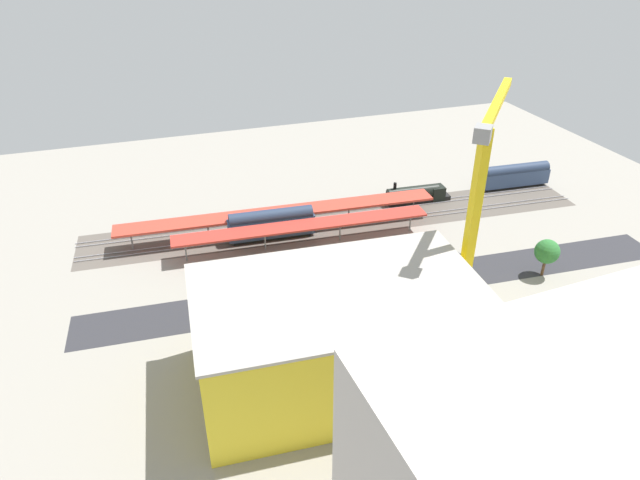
% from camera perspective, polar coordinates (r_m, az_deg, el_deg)
% --- Properties ---
extents(ground_plane, '(169.85, 169.85, 0.00)m').
position_cam_1_polar(ground_plane, '(102.98, 6.04, -3.14)').
color(ground_plane, gray).
rests_on(ground_plane, ground).
extents(rail_bed, '(106.81, 20.31, 0.01)m').
position_cam_1_polar(rail_bed, '(119.48, 2.04, 2.04)').
color(rail_bed, '#5B544C').
rests_on(rail_bed, ground).
extents(street_asphalt, '(106.52, 15.71, 0.01)m').
position_cam_1_polar(street_asphalt, '(99.61, 7.09, -4.48)').
color(street_asphalt, '#2D2D33').
rests_on(street_asphalt, ground).
extents(track_rails, '(105.95, 13.90, 0.12)m').
position_cam_1_polar(track_rails, '(119.40, 2.04, 2.12)').
color(track_rails, '#9E9EA8').
rests_on(track_rails, ground).
extents(platform_canopy_near, '(50.04, 7.59, 4.56)m').
position_cam_1_polar(platform_canopy_near, '(108.25, -1.74, 1.47)').
color(platform_canopy_near, '#B73328').
rests_on(platform_canopy_near, ground).
extents(platform_canopy_far, '(64.98, 8.99, 4.51)m').
position_cam_1_polar(platform_canopy_far, '(113.71, -4.07, 2.86)').
color(platform_canopy_far, '#C63D2D').
rests_on(platform_canopy_far, ground).
extents(locomotive, '(14.96, 3.80, 5.26)m').
position_cam_1_polar(locomotive, '(128.46, 9.95, 4.61)').
color(locomotive, black).
rests_on(locomotive, ground).
extents(passenger_coach, '(16.95, 3.97, 5.76)m').
position_cam_1_polar(passenger_coach, '(141.08, 19.19, 6.24)').
color(passenger_coach, black).
rests_on(passenger_coach, ground).
extents(freight_coach_far, '(17.39, 3.99, 6.26)m').
position_cam_1_polar(freight_coach_far, '(111.57, -4.96, 1.70)').
color(freight_coach_far, black).
rests_on(freight_coach_far, ground).
extents(parked_car_0, '(4.79, 2.09, 1.55)m').
position_cam_1_polar(parked_car_0, '(107.48, 13.36, -1.88)').
color(parked_car_0, black).
rests_on(parked_car_0, ground).
extents(parked_car_1, '(4.14, 1.97, 1.71)m').
position_cam_1_polar(parked_car_1, '(105.26, 10.18, -2.19)').
color(parked_car_1, black).
rests_on(parked_car_1, ground).
extents(parked_car_2, '(4.89, 2.22, 1.71)m').
position_cam_1_polar(parked_car_2, '(102.43, 7.13, -2.90)').
color(parked_car_2, black).
rests_on(parked_car_2, ground).
extents(parked_car_3, '(4.56, 1.87, 1.83)m').
position_cam_1_polar(parked_car_3, '(99.59, 3.38, -3.72)').
color(parked_car_3, black).
rests_on(parked_car_3, ground).
extents(parked_car_4, '(4.58, 2.18, 1.58)m').
position_cam_1_polar(parked_car_4, '(97.93, -0.04, -4.38)').
color(parked_car_4, black).
rests_on(parked_car_4, ground).
extents(parked_car_5, '(4.25, 2.08, 1.54)m').
position_cam_1_polar(parked_car_5, '(97.04, -3.55, -4.82)').
color(parked_car_5, black).
rests_on(parked_car_5, ground).
extents(construction_building, '(38.40, 24.15, 14.41)m').
position_cam_1_polar(construction_building, '(76.45, 1.87, -9.72)').
color(construction_building, yellow).
rests_on(construction_building, ground).
extents(construction_roof_slab, '(39.04, 24.79, 0.40)m').
position_cam_1_polar(construction_roof_slab, '(71.93, 1.97, -5.18)').
color(construction_roof_slab, '#ADA89E').
rests_on(construction_roof_slab, construction_building).
extents(tower_crane, '(19.95, 22.77, 33.73)m').
position_cam_1_polar(tower_crane, '(84.51, 15.70, 3.88)').
color(tower_crane, gray).
rests_on(tower_crane, ground).
extents(box_truck_0, '(9.78, 2.90, 3.56)m').
position_cam_1_polar(box_truck_0, '(90.48, -3.70, -6.93)').
color(box_truck_0, black).
rests_on(box_truck_0, ground).
extents(street_tree_0, '(4.64, 4.64, 7.83)m').
position_cam_1_polar(street_tree_0, '(86.25, -2.96, -5.92)').
color(street_tree_0, brown).
rests_on(street_tree_0, ground).
extents(street_tree_1, '(4.67, 4.67, 7.70)m').
position_cam_1_polar(street_tree_1, '(94.75, 10.08, -2.85)').
color(street_tree_1, brown).
rests_on(street_tree_1, ground).
extents(street_tree_2, '(5.29, 5.29, 7.33)m').
position_cam_1_polar(street_tree_2, '(96.34, 12.10, -2.96)').
color(street_tree_2, brown).
rests_on(street_tree_2, ground).
extents(street_tree_3, '(6.01, 6.01, 8.22)m').
position_cam_1_polar(street_tree_3, '(86.12, -3.55, -6.22)').
color(street_tree_3, brown).
rests_on(street_tree_3, ground).
extents(street_tree_4, '(4.35, 4.35, 7.07)m').
position_cam_1_polar(street_tree_4, '(106.55, 22.05, -1.10)').
color(street_tree_4, brown).
rests_on(street_tree_4, ground).
extents(street_tree_5, '(5.95, 5.95, 7.56)m').
position_cam_1_polar(street_tree_5, '(86.04, -6.06, -6.92)').
color(street_tree_5, brown).
rests_on(street_tree_5, ground).
extents(traffic_light, '(0.50, 0.36, 6.87)m').
position_cam_1_polar(traffic_light, '(94.69, 9.85, -3.45)').
color(traffic_light, '#333333').
rests_on(traffic_light, ground).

